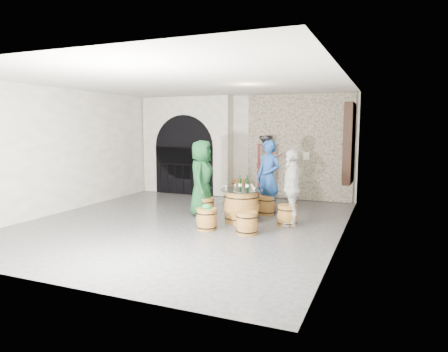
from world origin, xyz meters
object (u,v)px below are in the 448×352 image
at_px(barrel_table, 242,206).
at_px(barrel_stool_left, 205,207).
at_px(barrel_stool_right, 287,215).
at_px(wine_bottle_left, 240,184).
at_px(person_green, 202,178).
at_px(side_barrel, 239,190).
at_px(barrel_stool_near_left, 207,219).
at_px(person_blue, 268,177).
at_px(barrel_stool_near_right, 247,223).
at_px(wine_bottle_center, 247,184).
at_px(corking_press, 266,163).
at_px(person_white, 292,188).
at_px(wine_bottle_right, 247,183).
at_px(barrel_stool_far, 266,205).

relative_size(barrel_table, barrel_stool_left, 2.13).
relative_size(barrel_stool_right, wine_bottle_left, 1.44).
height_order(barrel_table, person_green, person_green).
distance_m(barrel_stool_left, barrel_stool_right, 2.11).
bearing_deg(side_barrel, person_green, -93.69).
bearing_deg(barrel_stool_left, person_green, 168.18).
bearing_deg(barrel_stool_near_left, person_blue, 69.59).
distance_m(barrel_stool_near_right, wine_bottle_center, 1.18).
distance_m(barrel_table, barrel_stool_near_right, 1.08).
relative_size(person_green, corking_press, 0.97).
xyz_separation_m(person_blue, corking_press, (-0.63, 1.86, 0.19)).
xyz_separation_m(barrel_table, corking_press, (-0.31, 2.95, 0.75)).
relative_size(wine_bottle_center, side_barrel, 0.50).
height_order(person_white, corking_press, corking_press).
bearing_deg(wine_bottle_right, barrel_stool_left, 179.02).
bearing_deg(barrel_stool_near_right, side_barrel, 112.68).
bearing_deg(barrel_stool_near_right, person_blue, 94.10).
height_order(wine_bottle_left, wine_bottle_right, same).
bearing_deg(barrel_stool_left, barrel_table, -11.82).
bearing_deg(wine_bottle_left, person_white, 4.06).
bearing_deg(side_barrel, wine_bottle_right, -65.77).
distance_m(barrel_stool_left, person_blue, 1.77).
xyz_separation_m(barrel_stool_far, wine_bottle_left, (-0.35, -1.01, 0.67)).
distance_m(barrel_stool_near_right, wine_bottle_right, 1.40).
distance_m(barrel_stool_left, wine_bottle_right, 1.29).
distance_m(barrel_table, person_blue, 1.28).
xyz_separation_m(barrel_stool_far, barrel_stool_near_left, (-0.75, -1.99, 0.00)).
height_order(barrel_stool_left, barrel_stool_right, same).
distance_m(side_barrel, corking_press, 1.14).
xyz_separation_m(wine_bottle_center, wine_bottle_right, (-0.09, 0.24, 0.00)).
relative_size(barrel_table, person_blue, 0.53).
relative_size(barrel_stool_near_left, wine_bottle_center, 1.44).
bearing_deg(barrel_table, side_barrel, 111.45).
xyz_separation_m(barrel_stool_near_right, wine_bottle_right, (-0.41, 1.16, 0.67)).
xyz_separation_m(barrel_stool_right, wine_bottle_right, (-1.01, 0.11, 0.67)).
distance_m(wine_bottle_center, wine_bottle_right, 0.26).
bearing_deg(barrel_stool_near_right, barrel_stool_left, 142.01).
distance_m(barrel_table, person_white, 1.24).
bearing_deg(person_green, side_barrel, -16.85).
xyz_separation_m(barrel_stool_far, wine_bottle_center, (-0.15, -1.07, 0.67)).
distance_m(person_white, corking_press, 3.22).
height_order(barrel_stool_right, person_green, person_green).
height_order(barrel_stool_left, person_green, person_green).
relative_size(barrel_table, side_barrel, 1.53).
xyz_separation_m(person_white, side_barrel, (-2.14, 2.45, -0.54)).
bearing_deg(person_white, person_blue, -155.66).
bearing_deg(barrel_table, wine_bottle_center, -15.91).
xyz_separation_m(person_green, side_barrel, (0.15, 2.31, -0.62)).
distance_m(barrel_stool_left, barrel_stool_near_right, 1.91).
xyz_separation_m(person_white, wine_bottle_center, (-1.00, -0.14, 0.04)).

